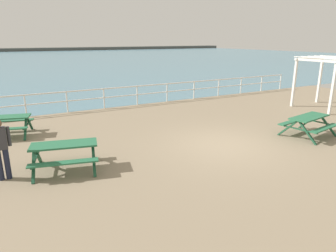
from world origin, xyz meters
name	(u,v)px	position (x,y,z in m)	size (l,w,h in m)	color
ground_plane	(224,148)	(0.00, 0.00, -0.10)	(30.00, 24.00, 0.20)	gray
sea_band	(40,59)	(0.00, 52.75, 0.00)	(142.00, 90.00, 0.01)	teal
distant_shoreline	(23,51)	(0.00, 95.75, 0.00)	(142.00, 6.00, 1.80)	#4C4C47
seaward_railing	(137,92)	(0.00, 7.75, 0.75)	(23.07, 0.07, 1.08)	white
picnic_table_near_left	(64,150)	(-5.26, 0.61, 0.58)	(2.11, 1.89, 0.80)	#286B47
picnic_table_mid_centre	(5,121)	(-6.68, 4.87, 0.58)	(2.13, 1.92, 0.80)	#286B47
picnic_table_far_left	(309,121)	(3.50, -0.67, 0.58)	(2.02, 1.79, 0.80)	#286B47
visitor	(0,146)	(-6.81, 0.73, 0.95)	(0.53, 0.23, 1.66)	#1E2338
lattice_pergola	(328,71)	(8.47, 2.16, 2.00)	(2.47, 2.59, 2.70)	white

